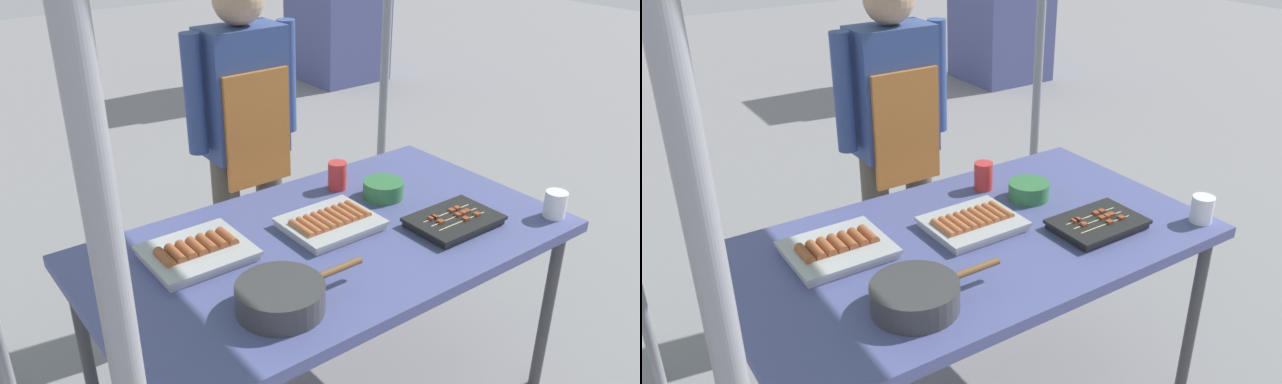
% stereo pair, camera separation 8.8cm
% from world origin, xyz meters
% --- Properties ---
extents(stall_table, '(1.60, 0.90, 0.75)m').
position_xyz_m(stall_table, '(0.00, 0.00, 0.70)').
color(stall_table, '#4C518C').
rests_on(stall_table, ground).
extents(tray_grilled_sausages, '(0.31, 0.26, 0.05)m').
position_xyz_m(tray_grilled_sausages, '(0.05, 0.05, 0.77)').
color(tray_grilled_sausages, '#ADADB2').
rests_on(tray_grilled_sausages, stall_table).
extents(tray_meat_skewers, '(0.31, 0.21, 0.04)m').
position_xyz_m(tray_meat_skewers, '(0.40, -0.19, 0.77)').
color(tray_meat_skewers, black).
rests_on(tray_meat_skewers, stall_table).
extents(tray_pork_links, '(0.32, 0.28, 0.05)m').
position_xyz_m(tray_pork_links, '(-0.41, 0.15, 0.77)').
color(tray_pork_links, '#ADADB2').
rests_on(tray_pork_links, stall_table).
extents(cooking_wok, '(0.41, 0.25, 0.08)m').
position_xyz_m(cooking_wok, '(-0.35, -0.24, 0.79)').
color(cooking_wok, '#38383A').
rests_on(cooking_wok, stall_table).
extents(condiment_bowl, '(0.15, 0.15, 0.06)m').
position_xyz_m(condiment_bowl, '(0.35, 0.13, 0.78)').
color(condiment_bowl, '#33723F').
rests_on(condiment_bowl, stall_table).
extents(drink_cup_near_edge, '(0.08, 0.08, 0.09)m').
position_xyz_m(drink_cup_near_edge, '(0.73, -0.35, 0.80)').
color(drink_cup_near_edge, white).
rests_on(drink_cup_near_edge, stall_table).
extents(drink_cup_by_wok, '(0.07, 0.07, 0.11)m').
position_xyz_m(drink_cup_by_wok, '(0.26, 0.29, 0.80)').
color(drink_cup_by_wok, red).
rests_on(drink_cup_by_wok, stall_table).
extents(vendor_woman, '(0.52, 0.22, 1.51)m').
position_xyz_m(vendor_woman, '(0.15, 0.78, 0.89)').
color(vendor_woman, '#595147').
rests_on(vendor_woman, ground).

